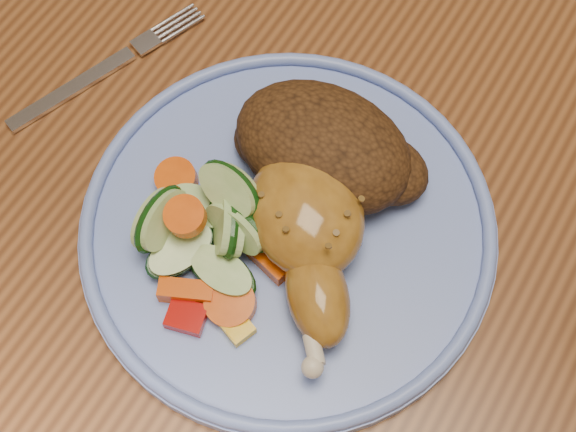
# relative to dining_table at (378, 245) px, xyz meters

# --- Properties ---
(ground) EXTENTS (4.00, 4.00, 0.00)m
(ground) POSITION_rel_dining_table_xyz_m (0.00, 0.00, -0.67)
(ground) COLOR #4E2C1B
(ground) RESTS_ON ground
(dining_table) EXTENTS (0.90, 1.40, 0.75)m
(dining_table) POSITION_rel_dining_table_xyz_m (0.00, 0.00, 0.00)
(dining_table) COLOR brown
(dining_table) RESTS_ON ground
(plate) EXTENTS (0.29, 0.29, 0.01)m
(plate) POSITION_rel_dining_table_xyz_m (-0.05, -0.06, 0.09)
(plate) COLOR #6B83D4
(plate) RESTS_ON dining_table
(plate_rim) EXTENTS (0.29, 0.29, 0.01)m
(plate_rim) POSITION_rel_dining_table_xyz_m (-0.05, -0.06, 0.10)
(plate_rim) COLOR #6B83D4
(plate_rim) RESTS_ON plate
(chicken_leg) EXTENTS (0.14, 0.15, 0.05)m
(chicken_leg) POSITION_rel_dining_table_xyz_m (-0.03, -0.07, 0.12)
(chicken_leg) COLOR #A46D22
(chicken_leg) RESTS_ON plate
(rice_pilaf) EXTENTS (0.14, 0.10, 0.06)m
(rice_pilaf) POSITION_rel_dining_table_xyz_m (-0.05, -0.00, 0.12)
(rice_pilaf) COLOR #402510
(rice_pilaf) RESTS_ON plate
(vegetable_pile) EXTENTS (0.12, 0.12, 0.06)m
(vegetable_pile) POSITION_rel_dining_table_xyz_m (-0.09, -0.10, 0.11)
(vegetable_pile) COLOR #A50A05
(vegetable_pile) RESTS_ON plate
(fork) EXTENTS (0.07, 0.15, 0.00)m
(fork) POSITION_rel_dining_table_xyz_m (-0.25, -0.02, 0.09)
(fork) COLOR silver
(fork) RESTS_ON dining_table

